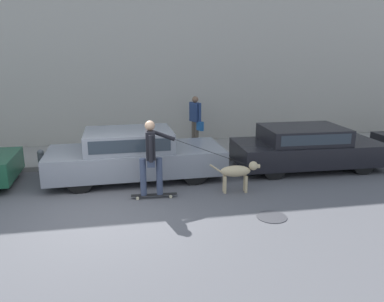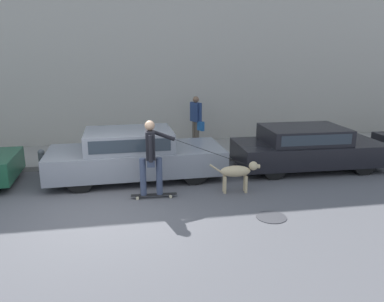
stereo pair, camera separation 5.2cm
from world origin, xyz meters
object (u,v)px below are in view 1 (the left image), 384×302
dog (238,172)px  fire_hydrant (41,161)px  parked_car_1 (135,155)px  parked_car_2 (306,148)px  pedestrian_with_bag (196,119)px  skateboarder (151,155)px

dog → fire_hydrant: (-4.85, 2.28, -0.14)m
parked_car_1 → fire_hydrant: (-2.49, 0.81, -0.26)m
parked_car_2 → pedestrian_with_bag: (-2.71, 2.54, 0.47)m
parked_car_1 → skateboarder: size_ratio=1.58×
parked_car_2 → dog: size_ratio=3.46×
dog → pedestrian_with_bag: size_ratio=0.71×
fire_hydrant → dog: bearing=-25.2°
parked_car_1 → skateboarder: skateboarder is taller
parked_car_2 → skateboarder: 4.76m
dog → skateboarder: bearing=-174.1°
skateboarder → fire_hydrant: bearing=143.7°
skateboarder → dog: bearing=3.2°
pedestrian_with_bag → fire_hydrant: size_ratio=2.44×
parked_car_2 → pedestrian_with_bag: size_ratio=2.44×
parked_car_1 → dog: 2.78m
pedestrian_with_bag → fire_hydrant: (-4.62, -1.74, -0.71)m
dog → pedestrian_with_bag: pedestrian_with_bag is taller
parked_car_2 → pedestrian_with_bag: 3.74m
skateboarder → pedestrian_with_bag: 4.41m
skateboarder → fire_hydrant: 3.70m
skateboarder → fire_hydrant: skateboarder is taller
skateboarder → parked_car_1: bearing=105.3°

